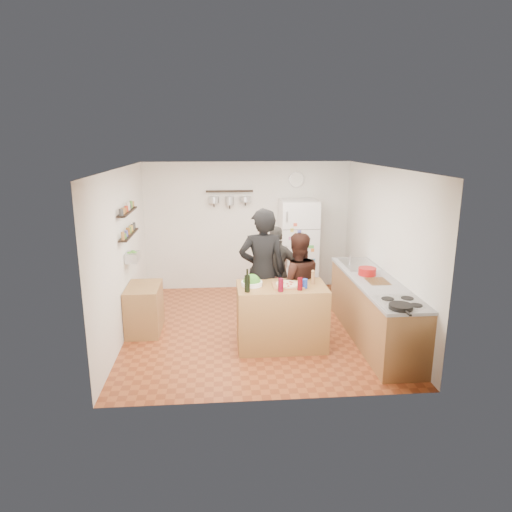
{
  "coord_description": "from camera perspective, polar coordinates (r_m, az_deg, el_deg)",
  "views": [
    {
      "loc": [
        -0.57,
        -6.73,
        2.89
      ],
      "look_at": [
        0.0,
        0.1,
        1.15
      ],
      "focal_mm": 32.0,
      "sensor_mm": 36.0,
      "label": 1
    }
  ],
  "objects": [
    {
      "name": "wine_glass_far",
      "position": [
        6.24,
        5.52,
        -3.49
      ],
      "size": [
        0.07,
        0.07,
        0.17
      ],
      "primitive_type": "cylinder",
      "color": "#54070E",
      "rests_on": "prep_island"
    },
    {
      "name": "wall_clock",
      "position": [
        8.97,
        5.08,
        9.47
      ],
      "size": [
        0.3,
        0.03,
        0.3
      ],
      "primitive_type": "cylinder",
      "rotation": [
        1.57,
        0.0,
        0.0
      ],
      "color": "silver",
      "rests_on": "back_wall"
    },
    {
      "name": "skillet",
      "position": [
        5.79,
        17.65,
        -6.06
      ],
      "size": [
        0.29,
        0.29,
        0.06
      ],
      "primitive_type": "cylinder",
      "color": "black",
      "rests_on": "stove_top"
    },
    {
      "name": "sink",
      "position": [
        7.64,
        12.68,
        -1.08
      ],
      "size": [
        0.5,
        0.8,
        0.03
      ],
      "primitive_type": "cube",
      "color": "silver",
      "rests_on": "counter_run"
    },
    {
      "name": "counter_run",
      "position": [
        7.02,
        14.52,
        -6.58
      ],
      "size": [
        0.63,
        2.63,
        0.9
      ],
      "primitive_type": "cube",
      "color": "#9E7042",
      "rests_on": "floor"
    },
    {
      "name": "prep_island",
      "position": [
        6.57,
        3.2,
        -7.52
      ],
      "size": [
        1.25,
        0.72,
        0.91
      ],
      "primitive_type": "cube",
      "color": "olive",
      "rests_on": "floor"
    },
    {
      "name": "spice_shelf_upper",
      "position": [
        7.14,
        -15.78,
        5.34
      ],
      "size": [
        0.12,
        1.0,
        0.02
      ],
      "primitive_type": "cube",
      "color": "black",
      "rests_on": "left_wall"
    },
    {
      "name": "wine_bottle",
      "position": [
        6.12,
        -1.09,
        -3.48
      ],
      "size": [
        0.08,
        0.08,
        0.23
      ],
      "primitive_type": "cylinder",
      "color": "black",
      "rests_on": "prep_island"
    },
    {
      "name": "stove_top",
      "position": [
        6.03,
        17.72,
        -5.62
      ],
      "size": [
        0.6,
        0.62,
        0.02
      ],
      "primitive_type": "cube",
      "color": "white",
      "rests_on": "counter_run"
    },
    {
      "name": "spice_shelf_lower",
      "position": [
        7.19,
        -15.59,
        2.59
      ],
      "size": [
        0.12,
        1.0,
        0.02
      ],
      "primitive_type": "cube",
      "color": "black",
      "rests_on": "left_wall"
    },
    {
      "name": "side_table",
      "position": [
        7.3,
        -13.78,
        -6.41
      ],
      "size": [
        0.5,
        0.8,
        0.73
      ],
      "primitive_type": "cube",
      "color": "#A27B44",
      "rests_on": "floor"
    },
    {
      "name": "room_shell",
      "position": [
        7.32,
        -0.19,
        1.31
      ],
      "size": [
        4.2,
        4.2,
        4.2
      ],
      "color": "brown",
      "rests_on": "ground"
    },
    {
      "name": "salt_canister",
      "position": [
        6.33,
        6.11,
        -3.44
      ],
      "size": [
        0.08,
        0.08,
        0.13
      ],
      "primitive_type": "cylinder",
      "color": "#1C389C",
      "rests_on": "prep_island"
    },
    {
      "name": "pepper_mill",
      "position": [
        6.52,
        7.13,
        -2.8
      ],
      "size": [
        0.05,
        0.05,
        0.16
      ],
      "primitive_type": "cylinder",
      "color": "#9D6C41",
      "rests_on": "prep_island"
    },
    {
      "name": "person_back",
      "position": [
        7.53,
        2.56,
        -2.08
      ],
      "size": [
        0.96,
        0.54,
        1.55
      ],
      "primitive_type": "imported",
      "rotation": [
        0.0,
        0.0,
        2.95
      ],
      "color": "#2F2D2A",
      "rests_on": "floor"
    },
    {
      "name": "fridge",
      "position": [
        8.84,
        5.26,
        1.18
      ],
      "size": [
        0.7,
        0.68,
        1.8
      ],
      "primitive_type": "cube",
      "color": "white",
      "rests_on": "floor"
    },
    {
      "name": "person_left",
      "position": [
        6.83,
        0.82,
        -2.05
      ],
      "size": [
        0.71,
        0.47,
        1.94
      ],
      "primitive_type": "imported",
      "rotation": [
        0.0,
        0.0,
        3.14
      ],
      "color": "black",
      "rests_on": "floor"
    },
    {
      "name": "person_center",
      "position": [
        6.93,
        5.11,
        -3.48
      ],
      "size": [
        0.77,
        0.6,
        1.57
      ],
      "primitive_type": "imported",
      "rotation": [
        0.0,
        0.0,
        3.15
      ],
      "color": "black",
      "rests_on": "floor"
    },
    {
      "name": "produce_basket",
      "position": [
        7.26,
        -15.18,
        -0.11
      ],
      "size": [
        0.18,
        0.35,
        0.14
      ],
      "primitive_type": "cube",
      "color": "silver",
      "rests_on": "left_wall"
    },
    {
      "name": "wine_glass_near",
      "position": [
        6.16,
        3.11,
        -3.65
      ],
      "size": [
        0.07,
        0.07,
        0.18
      ],
      "primitive_type": "cylinder",
      "color": "#570717",
      "rests_on": "prep_island"
    },
    {
      "name": "pot_rack",
      "position": [
        8.78,
        -3.34,
        8.08
      ],
      "size": [
        0.9,
        0.04,
        0.04
      ],
      "primitive_type": "cube",
      "color": "black",
      "rests_on": "back_wall"
    },
    {
      "name": "pizza",
      "position": [
        6.4,
        3.99,
        -3.53
      ],
      "size": [
        0.34,
        0.34,
        0.02
      ],
      "primitive_type": "cylinder",
      "color": "#CDB287",
      "rests_on": "pizza_board"
    },
    {
      "name": "salad_bowl",
      "position": [
        6.41,
        -0.53,
        -3.45
      ],
      "size": [
        0.3,
        0.3,
        0.06
      ],
      "primitive_type": "cylinder",
      "color": "white",
      "rests_on": "prep_island"
    },
    {
      "name": "cutting_board",
      "position": [
        6.81,
        14.93,
        -3.14
      ],
      "size": [
        0.3,
        0.4,
        0.02
      ],
      "primitive_type": "cube",
      "color": "brown",
      "rests_on": "counter_run"
    },
    {
      "name": "red_bowl",
      "position": [
        7.07,
        13.73,
        -1.88
      ],
      "size": [
        0.27,
        0.27,
        0.11
      ],
      "primitive_type": "cylinder",
      "color": "#A01212",
      "rests_on": "counter_run"
    },
    {
      "name": "pizza_board",
      "position": [
        6.41,
        3.99,
        -3.69
      ],
      "size": [
        0.42,
        0.34,
        0.02
      ],
      "primitive_type": "cube",
      "color": "#9B6238",
      "rests_on": "prep_island"
    }
  ]
}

